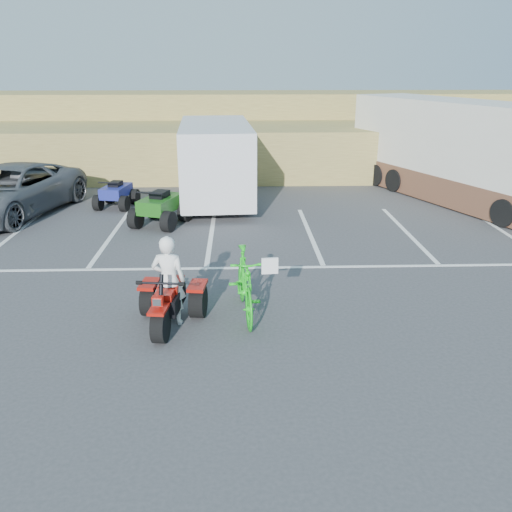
{
  "coord_description": "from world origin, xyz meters",
  "views": [
    {
      "loc": [
        0.75,
        -9.17,
        4.45
      ],
      "look_at": [
        1.07,
        0.42,
        1.0
      ],
      "focal_mm": 38.0,
      "sensor_mm": 36.0,
      "label": 1
    }
  ],
  "objects_px": {
    "green_dirt_bike": "(245,284)",
    "quad_atv_blue": "(118,207)",
    "cargo_trailer": "(216,160)",
    "quad_atv_green": "(162,225)",
    "grey_pickup": "(10,191)",
    "rider": "(169,281)",
    "rv_motorhome": "(457,158)",
    "red_trike_atv": "(169,326)"
  },
  "relations": [
    {
      "from": "quad_atv_green",
      "to": "cargo_trailer",
      "type": "bearing_deg",
      "value": 80.77
    },
    {
      "from": "rider",
      "to": "quad_atv_green",
      "type": "xyz_separation_m",
      "value": [
        -0.99,
        6.3,
        -0.82
      ]
    },
    {
      "from": "green_dirt_bike",
      "to": "quad_atv_blue",
      "type": "height_order",
      "value": "green_dirt_bike"
    },
    {
      "from": "rider",
      "to": "grey_pickup",
      "type": "xyz_separation_m",
      "value": [
        -5.71,
        7.51,
        -0.07
      ]
    },
    {
      "from": "quad_atv_green",
      "to": "quad_atv_blue",
      "type": "bearing_deg",
      "value": 148.62
    },
    {
      "from": "red_trike_atv",
      "to": "green_dirt_bike",
      "type": "distance_m",
      "value": 1.56
    },
    {
      "from": "rv_motorhome",
      "to": "quad_atv_green",
      "type": "height_order",
      "value": "rv_motorhome"
    },
    {
      "from": "red_trike_atv",
      "to": "quad_atv_green",
      "type": "relative_size",
      "value": 0.94
    },
    {
      "from": "grey_pickup",
      "to": "quad_atv_green",
      "type": "distance_m",
      "value": 4.92
    },
    {
      "from": "grey_pickup",
      "to": "cargo_trailer",
      "type": "distance_m",
      "value": 6.43
    },
    {
      "from": "red_trike_atv",
      "to": "quad_atv_blue",
      "type": "xyz_separation_m",
      "value": [
        -2.67,
        8.53,
        0.0
      ]
    },
    {
      "from": "grey_pickup",
      "to": "quad_atv_green",
      "type": "relative_size",
      "value": 3.21
    },
    {
      "from": "green_dirt_bike",
      "to": "quad_atv_green",
      "type": "height_order",
      "value": "green_dirt_bike"
    },
    {
      "from": "quad_atv_green",
      "to": "rv_motorhome",
      "type": "bearing_deg",
      "value": 35.63
    },
    {
      "from": "grey_pickup",
      "to": "quad_atv_blue",
      "type": "xyz_separation_m",
      "value": [
        3.01,
        0.87,
        -0.75
      ]
    },
    {
      "from": "rider",
      "to": "rv_motorhome",
      "type": "distance_m",
      "value": 12.52
    },
    {
      "from": "cargo_trailer",
      "to": "quad_atv_green",
      "type": "height_order",
      "value": "cargo_trailer"
    },
    {
      "from": "rv_motorhome",
      "to": "quad_atv_green",
      "type": "bearing_deg",
      "value": 173.75
    },
    {
      "from": "rider",
      "to": "quad_atv_blue",
      "type": "bearing_deg",
      "value": -65.41
    },
    {
      "from": "red_trike_atv",
      "to": "quad_atv_green",
      "type": "distance_m",
      "value": 6.52
    },
    {
      "from": "cargo_trailer",
      "to": "grey_pickup",
      "type": "bearing_deg",
      "value": -169.63
    },
    {
      "from": "green_dirt_bike",
      "to": "grey_pickup",
      "type": "distance_m",
      "value": 10.09
    },
    {
      "from": "cargo_trailer",
      "to": "quad_atv_green",
      "type": "relative_size",
      "value": 3.35
    },
    {
      "from": "grey_pickup",
      "to": "rv_motorhome",
      "type": "xyz_separation_m",
      "value": [
        14.31,
        1.57,
        0.64
      ]
    },
    {
      "from": "red_trike_atv",
      "to": "quad_atv_blue",
      "type": "relative_size",
      "value": 1.11
    },
    {
      "from": "cargo_trailer",
      "to": "quad_atv_green",
      "type": "distance_m",
      "value": 3.43
    },
    {
      "from": "grey_pickup",
      "to": "cargo_trailer",
      "type": "xyz_separation_m",
      "value": [
        6.21,
        1.53,
        0.64
      ]
    },
    {
      "from": "rider",
      "to": "grey_pickup",
      "type": "height_order",
      "value": "rider"
    },
    {
      "from": "green_dirt_bike",
      "to": "grey_pickup",
      "type": "relative_size",
      "value": 0.38
    },
    {
      "from": "rider",
      "to": "rv_motorhome",
      "type": "bearing_deg",
      "value": -126.66
    },
    {
      "from": "quad_atv_blue",
      "to": "quad_atv_green",
      "type": "distance_m",
      "value": 2.69
    },
    {
      "from": "quad_atv_blue",
      "to": "grey_pickup",
      "type": "bearing_deg",
      "value": -153.98
    },
    {
      "from": "rider",
      "to": "green_dirt_bike",
      "type": "relative_size",
      "value": 0.79
    },
    {
      "from": "rider",
      "to": "quad_atv_blue",
      "type": "distance_m",
      "value": 8.84
    },
    {
      "from": "grey_pickup",
      "to": "red_trike_atv",
      "type": "bearing_deg",
      "value": -39.08
    },
    {
      "from": "green_dirt_bike",
      "to": "rv_motorhome",
      "type": "distance_m",
      "value": 11.42
    },
    {
      "from": "quad_atv_green",
      "to": "red_trike_atv",
      "type": "bearing_deg",
      "value": -61.93
    },
    {
      "from": "green_dirt_bike",
      "to": "quad_atv_blue",
      "type": "bearing_deg",
      "value": 111.02
    },
    {
      "from": "rv_motorhome",
      "to": "quad_atv_blue",
      "type": "relative_size",
      "value": 6.33
    },
    {
      "from": "grey_pickup",
      "to": "quad_atv_blue",
      "type": "relative_size",
      "value": 3.76
    },
    {
      "from": "red_trike_atv",
      "to": "green_dirt_bike",
      "type": "relative_size",
      "value": 0.77
    },
    {
      "from": "green_dirt_bike",
      "to": "quad_atv_green",
      "type": "relative_size",
      "value": 1.23
    }
  ]
}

